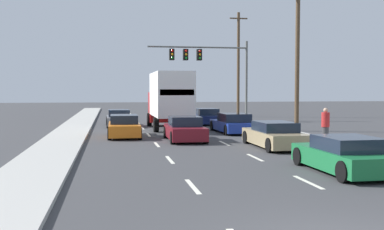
{
  "coord_description": "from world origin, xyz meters",
  "views": [
    {
      "loc": [
        -3.94,
        -6.97,
        2.67
      ],
      "look_at": [
        0.12,
        15.96,
        1.42
      ],
      "focal_mm": 43.42,
      "sensor_mm": 36.0,
      "label": 1
    }
  ],
  "objects_px": {
    "car_navy": "(206,117)",
    "car_blue": "(233,124)",
    "car_gray": "(119,119)",
    "pedestrian_near_corner": "(325,126)",
    "traffic_signal_mast": "(202,60)",
    "box_truck": "(169,98)",
    "car_maroon": "(185,130)",
    "car_green": "(345,155)",
    "car_tan": "(275,135)",
    "utility_pole_far": "(238,63)",
    "car_orange": "(124,127)",
    "utility_pole_mid": "(297,58)"
  },
  "relations": [
    {
      "from": "car_orange",
      "to": "car_navy",
      "type": "relative_size",
      "value": 0.95
    },
    {
      "from": "car_orange",
      "to": "utility_pole_mid",
      "type": "height_order",
      "value": "utility_pole_mid"
    },
    {
      "from": "car_maroon",
      "to": "car_tan",
      "type": "xyz_separation_m",
      "value": [
        3.66,
        -3.61,
        -0.02
      ]
    },
    {
      "from": "box_truck",
      "to": "car_navy",
      "type": "distance_m",
      "value": 5.67
    },
    {
      "from": "car_navy",
      "to": "pedestrian_near_corner",
      "type": "bearing_deg",
      "value": -79.98
    },
    {
      "from": "car_gray",
      "to": "pedestrian_near_corner",
      "type": "distance_m",
      "value": 16.97
    },
    {
      "from": "box_truck",
      "to": "pedestrian_near_corner",
      "type": "xyz_separation_m",
      "value": [
        6.09,
        -10.79,
        -1.19
      ]
    },
    {
      "from": "car_blue",
      "to": "car_green",
      "type": "bearing_deg",
      "value": -90.32
    },
    {
      "from": "car_navy",
      "to": "car_blue",
      "type": "relative_size",
      "value": 0.97
    },
    {
      "from": "car_gray",
      "to": "pedestrian_near_corner",
      "type": "bearing_deg",
      "value": -56.21
    },
    {
      "from": "box_truck",
      "to": "car_green",
      "type": "height_order",
      "value": "box_truck"
    },
    {
      "from": "car_orange",
      "to": "traffic_signal_mast",
      "type": "xyz_separation_m",
      "value": [
        7.1,
        12.76,
        4.68
      ]
    },
    {
      "from": "car_navy",
      "to": "traffic_signal_mast",
      "type": "distance_m",
      "value": 6.1
    },
    {
      "from": "traffic_signal_mast",
      "to": "pedestrian_near_corner",
      "type": "bearing_deg",
      "value": -83.39
    },
    {
      "from": "car_gray",
      "to": "car_green",
      "type": "xyz_separation_m",
      "value": [
        6.86,
        -20.77,
        -0.01
      ]
    },
    {
      "from": "car_orange",
      "to": "pedestrian_near_corner",
      "type": "xyz_separation_m",
      "value": [
        9.29,
        -6.13,
        0.4
      ]
    },
    {
      "from": "car_maroon",
      "to": "car_green",
      "type": "xyz_separation_m",
      "value": [
        3.61,
        -10.28,
        -0.03
      ]
    },
    {
      "from": "car_green",
      "to": "pedestrian_near_corner",
      "type": "distance_m",
      "value": 7.16
    },
    {
      "from": "pedestrian_near_corner",
      "to": "car_navy",
      "type": "bearing_deg",
      "value": 100.02
    },
    {
      "from": "car_gray",
      "to": "utility_pole_mid",
      "type": "distance_m",
      "value": 13.54
    },
    {
      "from": "car_maroon",
      "to": "utility_pole_far",
      "type": "bearing_deg",
      "value": 67.16
    },
    {
      "from": "car_tan",
      "to": "utility_pole_far",
      "type": "bearing_deg",
      "value": 78.2
    },
    {
      "from": "car_orange",
      "to": "utility_pole_mid",
      "type": "relative_size",
      "value": 0.47
    },
    {
      "from": "utility_pole_mid",
      "to": "pedestrian_near_corner",
      "type": "distance_m",
      "value": 9.03
    },
    {
      "from": "car_green",
      "to": "car_blue",
      "type": "bearing_deg",
      "value": 89.68
    },
    {
      "from": "utility_pole_mid",
      "to": "utility_pole_far",
      "type": "bearing_deg",
      "value": 87.64
    },
    {
      "from": "car_maroon",
      "to": "utility_pole_far",
      "type": "xyz_separation_m",
      "value": [
        8.76,
        20.8,
        4.74
      ]
    },
    {
      "from": "box_truck",
      "to": "car_navy",
      "type": "relative_size",
      "value": 1.71
    },
    {
      "from": "utility_pole_mid",
      "to": "car_tan",
      "type": "bearing_deg",
      "value": -119.0
    },
    {
      "from": "car_green",
      "to": "car_navy",
      "type": "bearing_deg",
      "value": 90.22
    },
    {
      "from": "car_blue",
      "to": "utility_pole_far",
      "type": "relative_size",
      "value": 0.45
    },
    {
      "from": "car_tan",
      "to": "car_blue",
      "type": "bearing_deg",
      "value": 89.76
    },
    {
      "from": "pedestrian_near_corner",
      "to": "traffic_signal_mast",
      "type": "bearing_deg",
      "value": 96.61
    },
    {
      "from": "car_blue",
      "to": "car_green",
      "type": "xyz_separation_m",
      "value": [
        -0.08,
        -14.24,
        -0.01
      ]
    },
    {
      "from": "car_navy",
      "to": "car_green",
      "type": "bearing_deg",
      "value": -89.78
    },
    {
      "from": "car_navy",
      "to": "utility_pole_mid",
      "type": "distance_m",
      "value": 9.35
    },
    {
      "from": "car_orange",
      "to": "box_truck",
      "type": "relative_size",
      "value": 0.55
    },
    {
      "from": "box_truck",
      "to": "car_navy",
      "type": "height_order",
      "value": "box_truck"
    },
    {
      "from": "box_truck",
      "to": "car_tan",
      "type": "xyz_separation_m",
      "value": [
        3.56,
        -10.78,
        -1.6
      ]
    },
    {
      "from": "box_truck",
      "to": "car_maroon",
      "type": "height_order",
      "value": "box_truck"
    },
    {
      "from": "car_maroon",
      "to": "car_blue",
      "type": "relative_size",
      "value": 0.91
    },
    {
      "from": "box_truck",
      "to": "utility_pole_far",
      "type": "height_order",
      "value": "utility_pole_far"
    },
    {
      "from": "car_maroon",
      "to": "pedestrian_near_corner",
      "type": "distance_m",
      "value": 7.17
    },
    {
      "from": "car_tan",
      "to": "utility_pole_mid",
      "type": "xyz_separation_m",
      "value": [
        4.42,
        7.98,
        4.19
      ]
    },
    {
      "from": "utility_pole_far",
      "to": "traffic_signal_mast",
      "type": "bearing_deg",
      "value": -130.8
    },
    {
      "from": "car_maroon",
      "to": "traffic_signal_mast",
      "type": "relative_size",
      "value": 0.48
    },
    {
      "from": "car_navy",
      "to": "pedestrian_near_corner",
      "type": "distance_m",
      "value": 15.24
    },
    {
      "from": "utility_pole_mid",
      "to": "pedestrian_near_corner",
      "type": "bearing_deg",
      "value": -103.38
    },
    {
      "from": "car_gray",
      "to": "car_blue",
      "type": "height_order",
      "value": "car_gray"
    },
    {
      "from": "car_gray",
      "to": "box_truck",
      "type": "xyz_separation_m",
      "value": [
        3.35,
        -3.31,
        1.6
      ]
    }
  ]
}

